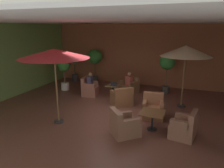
# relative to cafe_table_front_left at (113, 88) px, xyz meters

# --- Properties ---
(ground_plane) EXTENTS (10.46, 10.20, 0.02)m
(ground_plane) POSITION_rel_cafe_table_front_left_xyz_m (0.61, -2.22, -0.47)
(ground_plane) COLOR brown
(wall_back_brick) EXTENTS (10.46, 0.08, 3.47)m
(wall_back_brick) POSITION_rel_cafe_table_front_left_xyz_m (0.61, 2.84, 1.27)
(wall_back_brick) COLOR #985236
(wall_back_brick) RESTS_ON ground_plane
(ceiling_slab) EXTENTS (10.46, 10.20, 0.06)m
(ceiling_slab) POSITION_rel_cafe_table_front_left_xyz_m (0.61, -2.22, 3.04)
(ceiling_slab) COLOR silver
(ceiling_slab) RESTS_ON wall_back_brick
(cafe_table_front_left) EXTENTS (0.67, 0.67, 0.60)m
(cafe_table_front_left) POSITION_rel_cafe_table_front_left_xyz_m (0.00, 0.00, 0.00)
(cafe_table_front_left) COLOR black
(cafe_table_front_left) RESTS_ON ground_plane
(armchair_front_left_north) EXTENTS (1.04, 1.02, 0.82)m
(armchair_front_left_north) POSITION_rel_cafe_table_front_left_xyz_m (0.54, 1.04, -0.16)
(armchair_front_left_north) COLOR brown
(armchair_front_left_north) RESTS_ON ground_plane
(armchair_front_left_east) EXTENTS (0.79, 0.81, 0.92)m
(armchair_front_left_east) POSITION_rel_cafe_table_front_left_xyz_m (-1.16, -0.16, -0.12)
(armchair_front_left_east) COLOR #915545
(armchair_front_left_east) RESTS_ON ground_plane
(armchair_front_left_south) EXTENTS (1.11, 1.10, 0.84)m
(armchair_front_left_south) POSITION_rel_cafe_table_front_left_xyz_m (0.75, -0.90, -0.15)
(armchair_front_left_south) COLOR brown
(armchair_front_left_south) RESTS_ON ground_plane
(cafe_table_front_right) EXTENTS (0.78, 0.78, 0.60)m
(cafe_table_front_right) POSITION_rel_cafe_table_front_left_xyz_m (2.40, -2.70, 0.03)
(cafe_table_front_right) COLOR black
(cafe_table_front_right) RESTS_ON ground_plane
(armchair_front_right_north) EXTENTS (0.87, 0.90, 0.90)m
(armchair_front_right_north) POSITION_rel_cafe_table_front_left_xyz_m (2.23, -1.69, -0.14)
(armchair_front_right_north) COLOR #92583B
(armchair_front_right_north) RESTS_ON ground_plane
(armchair_front_right_east) EXTENTS (1.09, 1.09, 0.85)m
(armchair_front_right_east) POSITION_rel_cafe_table_front_left_xyz_m (1.63, -3.38, -0.15)
(armchair_front_right_east) COLOR brown
(armchair_front_right_east) RESTS_ON ground_plane
(armchair_front_right_south) EXTENTS (0.83, 0.86, 0.87)m
(armchair_front_right_south) POSITION_rel_cafe_table_front_left_xyz_m (3.40, -2.89, -0.13)
(armchair_front_right_south) COLOR brown
(armchair_front_right_south) RESTS_ON ground_plane
(patio_umbrella_tall_red) EXTENTS (2.32, 2.32, 2.61)m
(patio_umbrella_tall_red) POSITION_rel_cafe_table_front_left_xyz_m (-0.80, -3.33, 1.97)
(patio_umbrella_tall_red) COLOR #2D2D2D
(patio_umbrella_tall_red) RESTS_ON ground_plane
(patio_umbrella_center_beige) EXTENTS (2.04, 2.04, 2.58)m
(patio_umbrella_center_beige) POSITION_rel_cafe_table_front_left_xyz_m (3.17, -0.16, 1.89)
(patio_umbrella_center_beige) COLOR #2D2D2D
(patio_umbrella_center_beige) RESTS_ON ground_plane
(potted_tree_left_corner) EXTENTS (0.87, 0.87, 2.02)m
(potted_tree_left_corner) POSITION_rel_cafe_table_front_left_xyz_m (-1.98, 2.24, 1.03)
(potted_tree_left_corner) COLOR #333229
(potted_tree_left_corner) RESTS_ON ground_plane
(potted_tree_mid_left) EXTENTS (0.77, 0.77, 2.00)m
(potted_tree_mid_left) POSITION_rel_cafe_table_front_left_xyz_m (2.30, 1.60, 1.01)
(potted_tree_mid_left) COLOR #3C3A36
(potted_tree_mid_left) RESTS_ON ground_plane
(potted_tree_mid_right) EXTENTS (0.56, 0.56, 1.62)m
(potted_tree_mid_right) POSITION_rel_cafe_table_front_left_xyz_m (-3.35, 2.19, 0.62)
(potted_tree_mid_right) COLOR #343136
(potted_tree_mid_right) RESTS_ON ground_plane
(potted_tree_right_corner) EXTENTS (0.68, 0.68, 1.70)m
(potted_tree_right_corner) POSITION_rel_cafe_table_front_left_xyz_m (-2.86, 0.30, 0.68)
(potted_tree_right_corner) COLOR silver
(potted_tree_right_corner) RESTS_ON ground_plane
(patron_blue_shirt) EXTENTS (0.43, 0.38, 0.68)m
(patron_blue_shirt) POSITION_rel_cafe_table_front_left_xyz_m (0.52, 1.00, 0.24)
(patron_blue_shirt) COLOR #B54B40
(patron_blue_shirt) RESTS_ON ground_plane
(patron_by_window) EXTENTS (0.25, 0.41, 0.70)m
(patron_by_window) POSITION_rel_cafe_table_front_left_xyz_m (-1.12, -0.15, 0.31)
(patron_by_window) COLOR #383247
(patron_by_window) RESTS_ON ground_plane
(iced_drink_cup) EXTENTS (0.08, 0.08, 0.11)m
(iced_drink_cup) POSITION_rel_cafe_table_front_left_xyz_m (0.11, -0.13, 0.20)
(iced_drink_cup) COLOR silver
(iced_drink_cup) RESTS_ON cafe_table_front_left
(open_laptop) EXTENTS (0.31, 0.23, 0.20)m
(open_laptop) POSITION_rel_cafe_table_front_left_xyz_m (0.11, -0.13, 0.20)
(open_laptop) COLOR #9EA0A5
(open_laptop) RESTS_ON cafe_table_front_left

